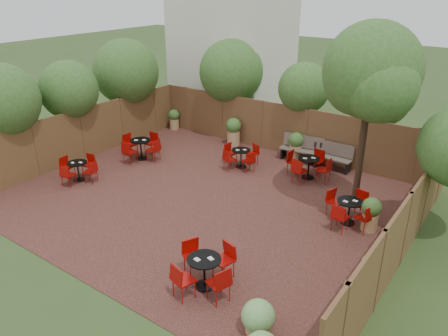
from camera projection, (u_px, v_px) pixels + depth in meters
The scene contains 13 objects.
ground at pixel (207, 199), 14.09m from camera, with size 80.00×80.00×0.00m, color #354F23.
courtyard_paving at pixel (207, 199), 14.08m from camera, with size 12.00×10.00×0.02m, color #321714.
fence_back at pixel (283, 129), 17.42m from camera, with size 12.00×0.08×2.00m, color brown.
fence_left at pixel (83, 134), 16.87m from camera, with size 0.08×10.00×2.00m, color brown.
fence_right at pixel (405, 230), 10.50m from camera, with size 0.08×10.00×2.00m, color brown.
neighbour_building at pixel (233, 35), 20.84m from camera, with size 5.00×4.00×8.00m, color silver.
overhang_foliage at pixel (183, 87), 16.61m from camera, with size 15.65×10.83×2.79m.
courtyard_tree at pixel (371, 77), 11.96m from camera, with size 2.82×2.72×5.56m.
park_bench_left at pixel (302, 148), 16.78m from camera, with size 1.64×0.67×0.99m.
park_bench_right at pixel (331, 156), 16.14m from camera, with size 1.58×0.55×0.97m.
bistro_tables at pixel (218, 181), 14.30m from camera, with size 10.21×8.40×0.90m.
planters at pixel (259, 144), 17.00m from camera, with size 10.90×4.10×1.16m.
low_shrubs at pixel (304, 308), 8.94m from camera, with size 2.04×4.31×0.73m.
Camera 1 is at (7.69, -9.87, 6.58)m, focal length 35.13 mm.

